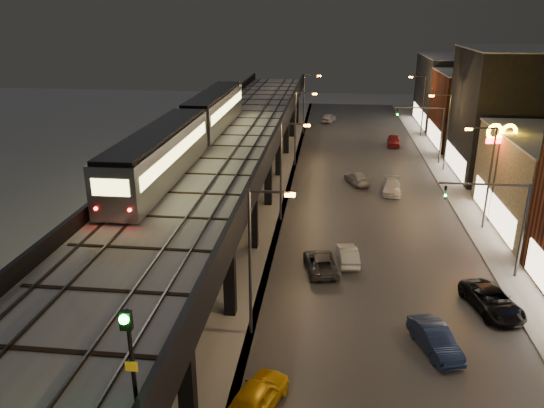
{
  "coord_description": "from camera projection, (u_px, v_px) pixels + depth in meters",
  "views": [
    {
      "loc": [
        3.52,
        -13.47,
        18.0
      ],
      "look_at": [
        -0.44,
        21.7,
        5.0
      ],
      "focal_mm": 35.0,
      "sensor_mm": 36.0,
      "label": 1
    }
  ],
  "objects": [
    {
      "name": "viaduct_parapet_far",
      "position": [
        176.0,
        141.0,
        47.72
      ],
      "size": [
        0.3,
        100.0,
        1.1
      ],
      "primitive_type": "cube",
      "color": "black",
      "rests_on": "elevated_viaduct"
    },
    {
      "name": "streetlight_right_3",
      "position": [
        446.0,
        127.0,
        61.29
      ],
      "size": [
        2.56,
        0.28,
        9.0
      ],
      "color": "#38383A",
      "rests_on": "ground"
    },
    {
      "name": "car_onc_silver",
      "position": [
        435.0,
        340.0,
        29.49
      ],
      "size": [
        2.74,
        4.57,
        1.42
      ],
      "primitive_type": "imported",
      "rotation": [
        0.0,
        0.0,
        0.31
      ],
      "color": "#162349",
      "rests_on": "ground"
    },
    {
      "name": "streetlight_left_3",
      "position": [
        298.0,
        124.0,
        63.09
      ],
      "size": [
        2.57,
        0.28,
        9.0
      ],
      "color": "#38383A",
      "rests_on": "ground"
    },
    {
      "name": "sidewalk_right",
      "position": [
        477.0,
        212.0,
        49.93
      ],
      "size": [
        4.0,
        120.0,
        0.14
      ],
      "primitive_type": "cube",
      "color": "#9FA1A8",
      "rests_on": "ground"
    },
    {
      "name": "building_e",
      "position": [
        481.0,
        110.0,
        72.71
      ],
      "size": [
        12.2,
        12.2,
        10.16
      ],
      "color": "#5D2215",
      "rests_on": "ground"
    },
    {
      "name": "car_far_white",
      "position": [
        329.0,
        118.0,
        89.79
      ],
      "size": [
        2.75,
        4.59,
        1.46
      ],
      "primitive_type": "imported",
      "rotation": [
        0.0,
        0.0,
        2.89
      ],
      "color": "silver",
      "rests_on": "ground"
    },
    {
      "name": "car_mid_dark",
      "position": [
        357.0,
        178.0,
        58.01
      ],
      "size": [
        3.1,
        4.67,
        1.26
      ],
      "primitive_type": "imported",
      "rotation": [
        0.0,
        0.0,
        3.48
      ],
      "color": "silver",
      "rests_on": "ground"
    },
    {
      "name": "rail_signal",
      "position": [
        128.0,
        339.0,
        15.41
      ],
      "size": [
        0.39,
        0.45,
        3.33
      ],
      "color": "black",
      "rests_on": "viaduct_trackbed"
    },
    {
      "name": "streetlight_left_4",
      "position": [
        306.0,
        100.0,
        79.88
      ],
      "size": [
        2.57,
        0.28,
        9.0
      ],
      "color": "#38383A",
      "rests_on": "ground"
    },
    {
      "name": "car_onc_white",
      "position": [
        392.0,
        187.0,
        55.03
      ],
      "size": [
        2.15,
        4.68,
        1.33
      ],
      "primitive_type": "imported",
      "rotation": [
        0.0,
        0.0,
        -0.07
      ],
      "color": "white",
      "rests_on": "ground"
    },
    {
      "name": "viaduct_trackbed",
      "position": [
        223.0,
        148.0,
        47.39
      ],
      "size": [
        8.4,
        100.0,
        0.32
      ],
      "color": "#B2B7C1",
      "rests_on": "elevated_viaduct"
    },
    {
      "name": "car_onc_red",
      "position": [
        394.0,
        141.0,
        74.14
      ],
      "size": [
        2.06,
        4.41,
        1.46
      ],
      "primitive_type": "imported",
      "rotation": [
        0.0,
        0.0,
        -0.08
      ],
      "color": "maroon",
      "rests_on": "ground"
    },
    {
      "name": "road_surface",
      "position": [
        369.0,
        208.0,
        50.99
      ],
      "size": [
        17.0,
        120.0,
        0.06
      ],
      "primitive_type": "cube",
      "color": "#46474D",
      "rests_on": "ground"
    },
    {
      "name": "car_onc_dark",
      "position": [
        492.0,
        301.0,
        33.39
      ],
      "size": [
        3.55,
        5.55,
        1.42
      ],
      "primitive_type": "imported",
      "rotation": [
        0.0,
        0.0,
        0.25
      ],
      "color": "black",
      "rests_on": "ground"
    },
    {
      "name": "traffic_light_rig_b",
      "position": [
        433.0,
        128.0,
        64.43
      ],
      "size": [
        6.1,
        0.34,
        7.0
      ],
      "color": "#38383A",
      "rests_on": "ground"
    },
    {
      "name": "viaduct_parapet_streetside",
      "position": [
        271.0,
        144.0,
        46.8
      ],
      "size": [
        0.3,
        100.0,
        1.1
      ],
      "primitive_type": "cube",
      "color": "black",
      "rests_on": "elevated_viaduct"
    },
    {
      "name": "traffic_light_rig_a",
      "position": [
        507.0,
        218.0,
        36.45
      ],
      "size": [
        6.1,
        0.34,
        7.0
      ],
      "color": "#38383A",
      "rests_on": "ground"
    },
    {
      "name": "elevated_viaduct",
      "position": [
        223.0,
        157.0,
        47.54
      ],
      "size": [
        9.0,
        100.0,
        6.3
      ],
      "color": "black",
      "rests_on": "ground"
    },
    {
      "name": "building_d",
      "position": [
        516.0,
        114.0,
        58.96
      ],
      "size": [
        12.2,
        13.2,
        14.16
      ],
      "color": "black",
      "rests_on": "ground"
    },
    {
      "name": "car_near_white",
      "position": [
        347.0,
        255.0,
        39.8
      ],
      "size": [
        1.82,
        4.09,
        1.3
      ],
      "primitive_type": "imported",
      "rotation": [
        0.0,
        0.0,
        3.25
      ],
      "color": "silver",
      "rests_on": "ground"
    },
    {
      "name": "car_taxi",
      "position": [
        257.0,
        397.0,
        25.05
      ],
      "size": [
        3.16,
        4.8,
        1.52
      ],
      "primitive_type": "imported",
      "rotation": [
        0.0,
        0.0,
        2.81
      ],
      "color": "#F1B212",
      "rests_on": "ground"
    },
    {
      "name": "building_f",
      "position": [
        460.0,
        92.0,
        85.59
      ],
      "size": [
        12.2,
        16.2,
        11.16
      ],
      "color": "#232325",
      "rests_on": "ground"
    },
    {
      "name": "streetlight_left_2",
      "position": [
        284.0,
        165.0,
        46.3
      ],
      "size": [
        2.57,
        0.28,
        9.0
      ],
      "color": "#38383A",
      "rests_on": "ground"
    },
    {
      "name": "sign_mcdonalds",
      "position": [
        500.0,
        145.0,
        45.39
      ],
      "size": [
        2.67,
        0.62,
        8.96
      ],
      "color": "#38383A",
      "rests_on": "ground"
    },
    {
      "name": "streetlight_left_1",
      "position": [
        255.0,
        253.0,
        29.51
      ],
      "size": [
        2.57,
        0.28,
        9.0
      ],
      "color": "#38383A",
      "rests_on": "ground"
    },
    {
      "name": "streetlight_right_2",
      "position": [
        487.0,
        171.0,
        44.5
      ],
      "size": [
        2.56,
        0.28,
        9.0
      ],
      "color": "#38383A",
      "rests_on": "ground"
    },
    {
      "name": "under_viaduct_pavement",
      "position": [
        231.0,
        203.0,
        52.41
      ],
      "size": [
        11.0,
        120.0,
        0.06
      ],
      "primitive_type": "cube",
      "color": "#9FA1A8",
      "rests_on": "ground"
    },
    {
      "name": "streetlight_right_4",
      "position": [
        422.0,
        102.0,
        78.08
      ],
      "size": [
        2.56,
        0.28,
        9.0
      ],
      "color": "#38383A",
      "rests_on": "ground"
    },
    {
      "name": "car_mid_silver",
      "position": [
        321.0,
        263.0,
        38.6
      ],
      "size": [
        2.98,
        4.93,
        1.28
      ],
      "primitive_type": "imported",
      "rotation": [
        0.0,
        0.0,
        3.34
      ],
      "color": "#4D4F55",
      "rests_on": "ground"
    },
    {
      "name": "subway_train",
      "position": [
        192.0,
        128.0,
        46.08
      ],
      "size": [
        2.94,
        35.8,
        3.51
      ],
      "color": "gray",
      "rests_on": "viaduct_trackbed"
    }
  ]
}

